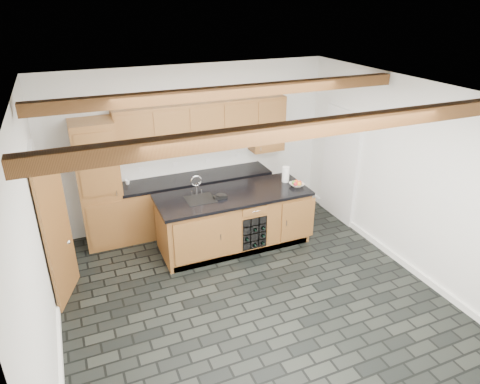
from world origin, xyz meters
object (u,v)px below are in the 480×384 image
Objects in this scene: kitchen_scale at (220,196)px; fruit_bowl at (297,185)px; paper_towel at (286,174)px; island at (234,220)px.

kitchen_scale is 0.88× the size of fruit_bowl.
kitchen_scale reaches higher than fruit_bowl.
fruit_bowl is 0.90× the size of paper_towel.
island is 9.43× the size of paper_towel.
paper_towel is (1.25, 0.19, 0.10)m from kitchen_scale.
island is 11.96× the size of kitchen_scale.
kitchen_scale reaches higher than island.
island is at bearing 173.10° from fruit_bowl.
fruit_bowl is (1.07, -0.13, 0.49)m from island.
paper_towel is (-0.08, 0.26, 0.10)m from fruit_bowl.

